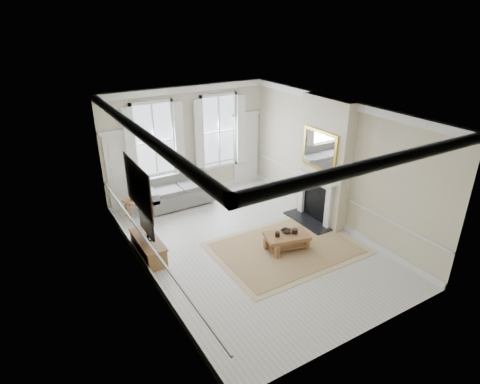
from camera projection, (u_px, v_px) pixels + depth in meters
floor at (250, 245)px, 10.02m from camera, size 7.20×7.20×0.00m
ceiling at (252, 110)px, 8.62m from camera, size 7.20×7.20×0.00m
back_wall at (188, 143)px, 12.13m from camera, size 5.20×0.00×5.20m
left_wall at (142, 208)px, 8.11m from camera, size 0.00×7.20×7.20m
right_wall at (334, 163)px, 10.53m from camera, size 0.00×7.20×7.20m
window_left at (154, 142)px, 11.52m from camera, size 1.26×0.20×2.20m
window_right at (219, 132)px, 12.50m from camera, size 1.26×0.20×2.20m
door_left at (123, 173)px, 11.37m from camera, size 0.90×0.08×2.30m
door_right at (246, 149)px, 13.29m from camera, size 0.90×0.08×2.30m
painting at (138, 187)px, 8.22m from camera, size 0.05×1.66×1.06m
chimney_breast at (324, 162)px, 10.61m from camera, size 0.35×1.70×3.38m
hearth at (307, 221)px, 11.10m from camera, size 0.55×1.50×0.05m
fireplace at (315, 196)px, 10.90m from camera, size 0.21×1.45×1.33m
mirror at (319, 150)px, 10.36m from camera, size 0.06×1.26×1.06m
sofa at (178, 192)px, 12.02m from camera, size 1.93×0.94×0.88m
side_table at (134, 203)px, 11.20m from camera, size 0.59×0.59×0.54m
rug at (286, 248)px, 9.87m from camera, size 3.50×2.60×0.02m
coffee_table at (287, 237)px, 9.74m from camera, size 1.18×0.87×0.40m
ceramic_pot_a at (277, 234)px, 9.61m from camera, size 0.12×0.12×0.12m
ceramic_pot_b at (295, 231)px, 9.74m from camera, size 0.15×0.15×0.11m
bowl at (286, 231)px, 9.80m from camera, size 0.32×0.32×0.06m
tv_stand at (148, 247)px, 9.47m from camera, size 0.44×1.38×0.49m
tv at (147, 223)px, 9.21m from camera, size 0.08×0.90×0.68m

